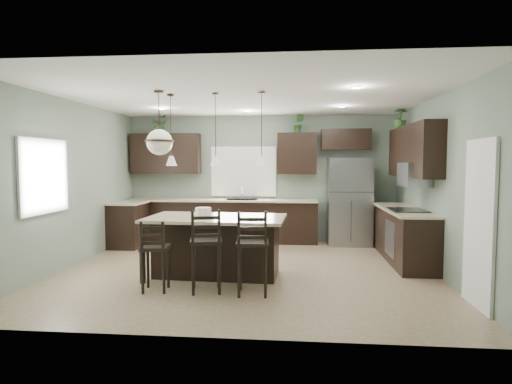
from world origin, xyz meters
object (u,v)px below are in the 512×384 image
Objects in this scene: bar_stool_left at (155,256)px; plant_back_left at (160,125)px; refrigerator at (349,201)px; bar_stool_center at (206,250)px; serving_dish at (203,212)px; kitchen_island at (216,247)px; bar_stool_right at (253,252)px.

plant_back_left is (-1.15, 3.83, 2.11)m from bar_stool_left.
refrigerator is 4.74m from bar_stool_left.
serving_dish is at bearing 92.63° from bar_stool_center.
bar_stool_center is (0.01, -0.79, 0.11)m from kitchen_island.
serving_dish is 0.21× the size of bar_stool_right.
plant_back_left reaches higher than bar_stool_center.
kitchen_island is at bearing 45.08° from bar_stool_left.
kitchen_island is 1.84× the size of bar_stool_right.
plant_back_left is (-1.63, 3.00, 1.61)m from serving_dish.
serving_dish is at bearing -132.40° from refrigerator.
bar_stool_right is at bearing -17.85° from bar_stool_center.
refrigerator is at bearing 52.65° from kitchen_island.
plant_back_left is (-1.83, 3.01, 2.14)m from kitchen_island.
bar_stool_center is at bearing -86.77° from kitchen_island.
bar_stool_left is 0.86× the size of bar_stool_right.
bar_stool_center is at bearing -123.12° from refrigerator.
bar_stool_left is 0.86× the size of bar_stool_center.
bar_stool_center reaches higher than bar_stool_right.
bar_stool_center is 0.64m from bar_stool_right.
refrigerator is 4.61× the size of plant_back_left.
bar_stool_left is (-0.68, -0.83, 0.03)m from kitchen_island.
kitchen_island is (-2.35, -2.80, -0.46)m from refrigerator.
plant_back_left reaches higher than bar_stool_left.
serving_dish is at bearing 54.59° from bar_stool_left.
kitchen_island is 0.79m from bar_stool_center.
bar_stool_center is 4.68m from plant_back_left.
serving_dish is 0.60× the size of plant_back_left.
bar_stool_center reaches higher than bar_stool_left.
refrigerator is 3.78m from serving_dish.
bar_stool_right reaches higher than kitchen_island.
refrigerator is 1.62× the size of bar_stool_center.
bar_stool_left is 1.33m from bar_stool_right.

